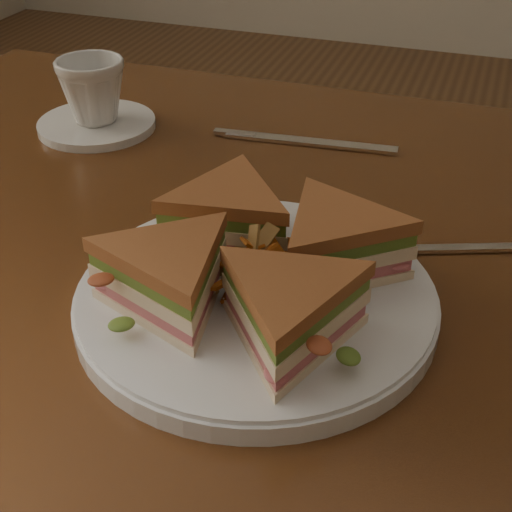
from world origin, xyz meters
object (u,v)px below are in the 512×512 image
object	(u,v)px
sandwich_wedges	(256,261)
knife	(298,141)
coffee_cup	(92,91)
table	(317,338)
plate	(256,300)
spoon	(405,248)
saucer	(97,124)

from	to	relation	value
sandwich_wedges	knife	xyz separation A→B (m)	(-0.06, 0.31, -0.04)
coffee_cup	table	bearing A→B (deg)	-13.06
knife	coffee_cup	world-z (taller)	coffee_cup
plate	knife	bearing A→B (deg)	100.23
spoon	knife	size ratio (longest dim) A/B	0.81
plate	saucer	bearing A→B (deg)	137.75
plate	coffee_cup	distance (m)	0.40
plate	coffee_cup	xyz separation A→B (m)	(-0.30, 0.27, 0.04)
sandwich_wedges	spoon	distance (m)	0.16
plate	coffee_cup	world-z (taller)	coffee_cup
table	coffee_cup	xyz separation A→B (m)	(-0.33, 0.17, 0.15)
sandwich_wedges	saucer	size ratio (longest dim) A/B	2.01
spoon	coffee_cup	size ratio (longest dim) A/B	2.19
plate	spoon	bearing A→B (deg)	50.23
sandwich_wedges	coffee_cup	world-z (taller)	coffee_cup
knife	table	bearing A→B (deg)	-73.52
table	plate	size ratio (longest dim) A/B	4.21
knife	saucer	size ratio (longest dim) A/B	1.53
table	coffee_cup	world-z (taller)	coffee_cup
table	sandwich_wedges	bearing A→B (deg)	-107.31
spoon	coffee_cup	distance (m)	0.42
spoon	plate	bearing A→B (deg)	-150.93
plate	spoon	distance (m)	0.16
spoon	knife	distance (m)	0.24
table	coffee_cup	distance (m)	0.40
knife	saucer	xyz separation A→B (m)	(-0.24, -0.04, 0.00)
spoon	sandwich_wedges	bearing A→B (deg)	-150.93
plate	saucer	xyz separation A→B (m)	(-0.30, 0.27, -0.00)
spoon	coffee_cup	xyz separation A→B (m)	(-0.40, 0.15, 0.04)
sandwich_wedges	spoon	size ratio (longest dim) A/B	1.61
plate	knife	size ratio (longest dim) A/B	1.32
table	saucer	world-z (taller)	saucer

